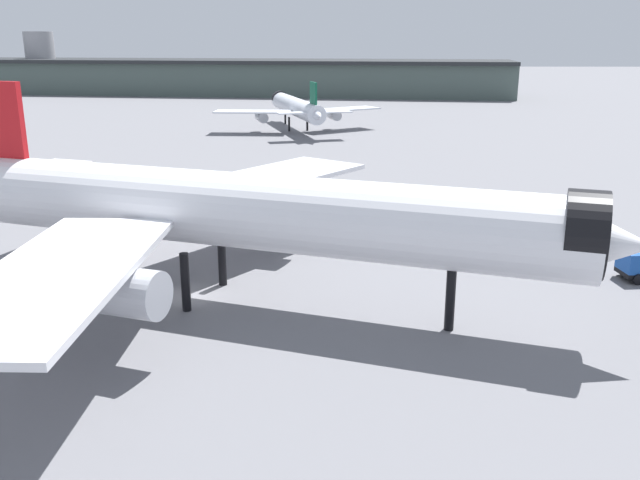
{
  "coord_description": "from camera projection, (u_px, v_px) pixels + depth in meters",
  "views": [
    {
      "loc": [
        10.52,
        -47.26,
        18.56
      ],
      "look_at": [
        9.9,
        -2.78,
        5.34
      ],
      "focal_mm": 37.98,
      "sensor_mm": 36.0,
      "label": 1
    }
  ],
  "objects": [
    {
      "name": "ground",
      "position": [
        189.0,
        297.0,
        50.72
      ],
      "size": [
        900.0,
        900.0,
        0.0
      ],
      "primitive_type": "plane",
      "color": "slate"
    },
    {
      "name": "airliner_near_gate",
      "position": [
        228.0,
        211.0,
        48.18
      ],
      "size": [
        54.28,
        48.32,
        15.5
      ],
      "rotation": [
        0.0,
        0.0,
        -0.32
      ],
      "color": "white",
      "rests_on": "ground"
    },
    {
      "name": "airliner_far_taxiway",
      "position": [
        296.0,
        107.0,
        142.71
      ],
      "size": [
        34.61,
        38.74,
        10.84
      ],
      "rotation": [
        0.0,
        0.0,
        1.85
      ],
      "color": "silver",
      "rests_on": "ground"
    },
    {
      "name": "terminal_building",
      "position": [
        189.0,
        76.0,
        238.87
      ],
      "size": [
        221.25,
        59.92,
        21.26
      ],
      "rotation": [
        0.0,
        0.0,
        -0.13
      ],
      "color": "#475651",
      "rests_on": "ground"
    },
    {
      "name": "traffic_cone_wingtip",
      "position": [
        182.0,
        205.0,
        77.89
      ],
      "size": [
        0.47,
        0.47,
        0.59
      ],
      "primitive_type": "cone",
      "color": "#F2600C",
      "rests_on": "ground"
    }
  ]
}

